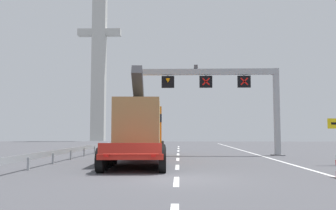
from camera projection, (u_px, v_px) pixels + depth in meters
ground at (178, 179)px, 13.36m from camera, size 112.00×112.00×0.00m
lane_markings at (178, 157)px, 25.71m from camera, size 0.20×39.40×0.01m
edge_line_right at (266, 157)px, 25.12m from camera, size 0.20×63.00×0.01m
overhead_lane_gantry at (225, 85)px, 27.52m from camera, size 11.52×0.90×7.03m
heavy_haul_truck_red at (142, 129)px, 22.88m from camera, size 3.63×14.16×5.30m
guardrail_left at (77, 150)px, 24.48m from camera, size 0.13×25.78×0.76m
bridge_pylon_distant at (99, 51)px, 73.89m from camera, size 9.00×2.00×36.58m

